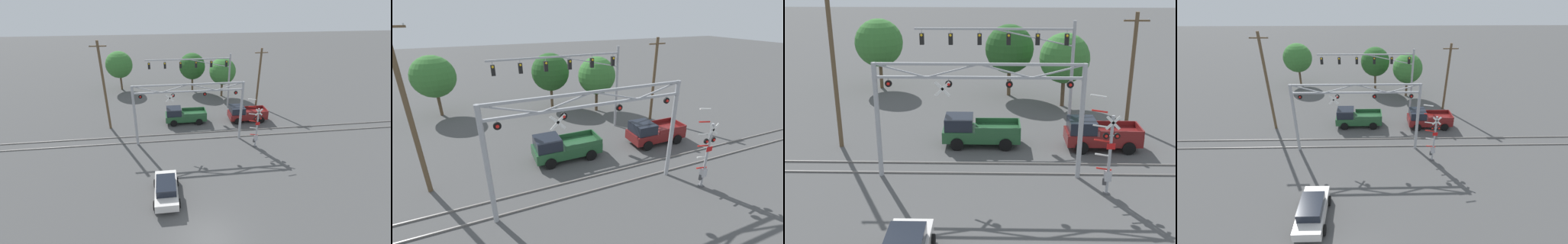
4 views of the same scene
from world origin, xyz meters
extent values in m
cube|color=gray|center=(0.00, 13.48, 0.05)|extent=(80.00, 0.08, 0.10)
cube|color=gray|center=(0.00, 14.91, 0.05)|extent=(80.00, 0.08, 0.10)
cylinder|color=#9EA0A5|center=(-5.65, 13.19, 3.33)|extent=(0.27, 0.27, 6.66)
cylinder|color=#9EA0A5|center=(5.65, 13.19, 3.33)|extent=(0.27, 0.27, 6.66)
cube|color=#9EA0A5|center=(0.00, 13.19, 5.86)|extent=(11.56, 0.14, 0.14)
cube|color=#9EA0A5|center=(0.00, 13.19, 6.59)|extent=(11.56, 0.14, 0.14)
cube|color=#9EA0A5|center=(-4.23, 13.19, 6.22)|extent=(2.84, 0.08, 0.81)
cube|color=#9EA0A5|center=(-1.41, 13.19, 6.22)|extent=(2.84, 0.08, 0.81)
cube|color=#9EA0A5|center=(1.41, 13.19, 6.22)|extent=(2.84, 0.08, 0.81)
cube|color=#9EA0A5|center=(4.23, 13.19, 6.22)|extent=(2.84, 0.08, 0.81)
cylinder|color=black|center=(-4.91, 13.19, 5.50)|extent=(0.38, 0.10, 0.38)
sphere|color=red|center=(-4.91, 13.12, 5.50)|extent=(0.18, 0.18, 0.18)
cylinder|color=#9EA0A5|center=(-4.91, 13.19, 5.74)|extent=(0.04, 0.04, 0.10)
cylinder|color=black|center=(-1.64, 13.19, 5.50)|extent=(0.38, 0.10, 0.38)
sphere|color=red|center=(-1.64, 13.12, 5.50)|extent=(0.18, 0.18, 0.18)
cylinder|color=#9EA0A5|center=(-1.64, 13.19, 5.74)|extent=(0.04, 0.04, 0.10)
cylinder|color=black|center=(1.64, 13.19, 5.50)|extent=(0.38, 0.10, 0.38)
sphere|color=red|center=(1.64, 13.12, 5.50)|extent=(0.18, 0.18, 0.18)
cylinder|color=#9EA0A5|center=(1.64, 13.19, 5.74)|extent=(0.04, 0.04, 0.10)
cylinder|color=black|center=(4.91, 13.19, 5.50)|extent=(0.38, 0.10, 0.38)
sphere|color=red|center=(4.91, 13.12, 5.50)|extent=(0.18, 0.18, 0.18)
cylinder|color=#9EA0A5|center=(4.91, 13.19, 5.74)|extent=(0.04, 0.04, 0.10)
cube|color=white|center=(-1.98, 13.09, 5.24)|extent=(0.88, 0.03, 0.88)
cube|color=white|center=(-1.98, 13.09, 5.24)|extent=(0.88, 0.03, 0.88)
cylinder|color=black|center=(-1.98, 13.07, 5.24)|extent=(0.04, 0.04, 0.02)
cylinder|color=#9EA0A5|center=(6.86, 11.22, 2.21)|extent=(0.16, 0.16, 4.42)
cylinder|color=#59595B|center=(6.86, 11.22, 0.05)|extent=(0.35, 0.35, 0.10)
cube|color=white|center=(6.86, 11.11, 4.07)|extent=(0.78, 0.03, 0.78)
cube|color=white|center=(6.86, 11.11, 4.07)|extent=(0.78, 0.03, 0.78)
cylinder|color=black|center=(6.86, 11.09, 4.07)|extent=(0.04, 0.04, 0.02)
cylinder|color=black|center=(6.58, 11.22, 3.32)|extent=(0.32, 0.09, 0.32)
sphere|color=red|center=(6.58, 11.16, 3.32)|extent=(0.16, 0.16, 0.16)
cylinder|color=black|center=(7.14, 11.22, 3.32)|extent=(0.32, 0.09, 0.32)
sphere|color=red|center=(7.14, 11.16, 3.32)|extent=(0.16, 0.16, 0.16)
cube|color=#9EA0A5|center=(6.86, 11.22, 3.32)|extent=(0.64, 0.06, 0.06)
cube|color=red|center=(6.86, 11.12, 2.77)|extent=(0.44, 0.02, 0.32)
cube|color=#B2B2B7|center=(6.86, 11.22, 1.05)|extent=(0.36, 0.28, 0.56)
cylinder|color=red|center=(6.62, 11.22, 1.45)|extent=(0.81, 0.09, 0.21)
cylinder|color=white|center=(6.50, 11.22, 2.25)|extent=(0.81, 0.09, 0.21)
cylinder|color=red|center=(6.39, 11.22, 3.05)|extent=(0.81, 0.09, 0.21)
cylinder|color=white|center=(6.27, 11.22, 3.85)|extent=(0.81, 0.09, 0.21)
cylinder|color=red|center=(6.15, 11.22, 4.65)|extent=(0.81, 0.09, 0.21)
cylinder|color=white|center=(6.03, 11.22, 5.45)|extent=(0.81, 0.09, 0.21)
cube|color=#3F3F42|center=(6.73, 11.22, 0.70)|extent=(0.24, 0.12, 0.36)
cylinder|color=#9EA0A5|center=(6.45, 22.11, 3.85)|extent=(0.24, 0.24, 7.69)
cube|color=#9EA0A5|center=(0.84, 22.11, 7.09)|extent=(11.22, 0.14, 0.14)
cube|color=#9EA0A5|center=(3.64, 22.11, 6.49)|extent=(5.63, 0.08, 1.28)
cylinder|color=#9EA0A5|center=(-4.28, 22.11, 6.94)|extent=(0.04, 0.04, 0.30)
cube|color=black|center=(-4.28, 22.11, 6.38)|extent=(0.30, 0.26, 0.82)
sphere|color=yellow|center=(-4.28, 21.94, 6.66)|extent=(0.18, 0.18, 0.18)
cylinder|color=#9EA0A5|center=(-2.23, 22.11, 6.94)|extent=(0.04, 0.04, 0.30)
cube|color=black|center=(-2.23, 22.11, 6.38)|extent=(0.30, 0.26, 0.82)
sphere|color=yellow|center=(-2.23, 21.94, 6.66)|extent=(0.18, 0.18, 0.18)
cylinder|color=#9EA0A5|center=(-0.19, 22.11, 6.94)|extent=(0.04, 0.04, 0.30)
cube|color=black|center=(-0.19, 22.11, 6.38)|extent=(0.30, 0.26, 0.82)
sphere|color=yellow|center=(-0.19, 21.94, 6.66)|extent=(0.18, 0.18, 0.18)
cylinder|color=#9EA0A5|center=(1.86, 22.11, 6.94)|extent=(0.04, 0.04, 0.30)
cube|color=black|center=(1.86, 22.11, 6.38)|extent=(0.30, 0.26, 0.82)
sphere|color=yellow|center=(1.86, 21.94, 6.66)|extent=(0.18, 0.18, 0.18)
cylinder|color=#9EA0A5|center=(3.90, 22.11, 6.94)|extent=(0.04, 0.04, 0.30)
cube|color=black|center=(3.90, 22.11, 6.38)|extent=(0.30, 0.26, 0.82)
sphere|color=yellow|center=(3.90, 21.94, 6.66)|extent=(0.18, 0.18, 0.18)
cylinder|color=#9EA0A5|center=(5.95, 22.11, 6.94)|extent=(0.04, 0.04, 0.30)
cube|color=black|center=(5.95, 22.11, 6.38)|extent=(0.30, 0.26, 0.82)
sphere|color=yellow|center=(5.95, 21.94, 6.66)|extent=(0.18, 0.18, 0.18)
cube|color=#23512D|center=(0.04, 18.04, 0.80)|extent=(5.09, 2.07, 0.77)
cube|color=black|center=(-1.44, 18.04, 1.59)|extent=(1.82, 1.90, 0.81)
cube|color=#23512D|center=(1.05, 17.04, 1.37)|extent=(2.87, 0.08, 0.36)
cube|color=#23512D|center=(1.05, 19.03, 1.37)|extent=(2.87, 0.08, 0.36)
cube|color=#23512D|center=(2.54, 18.04, 1.37)|extent=(0.10, 1.99, 0.36)
cylinder|color=black|center=(-1.54, 16.99, 0.42)|extent=(0.84, 0.24, 0.84)
cylinder|color=black|center=(-1.54, 19.09, 0.42)|extent=(0.84, 0.24, 0.84)
cylinder|color=black|center=(1.62, 16.99, 0.42)|extent=(0.84, 0.24, 0.84)
cylinder|color=black|center=(1.62, 19.09, 0.42)|extent=(0.84, 0.24, 0.84)
cube|color=maroon|center=(7.95, 17.61, 0.80)|extent=(4.81, 2.07, 0.77)
cube|color=black|center=(6.55, 17.61, 1.59)|extent=(1.72, 1.90, 0.81)
cube|color=maroon|center=(8.91, 16.61, 1.37)|extent=(2.69, 0.08, 0.36)
cube|color=maroon|center=(8.91, 18.60, 1.37)|extent=(2.69, 0.08, 0.36)
cube|color=maroon|center=(10.30, 17.61, 1.37)|extent=(0.10, 1.99, 0.36)
cylinder|color=black|center=(6.46, 16.56, 0.42)|extent=(0.84, 0.24, 0.84)
cylinder|color=black|center=(6.46, 18.65, 0.42)|extent=(0.84, 0.24, 0.84)
cylinder|color=black|center=(9.44, 16.56, 0.42)|extent=(0.84, 0.24, 0.84)
cylinder|color=black|center=(9.44, 18.65, 0.42)|extent=(0.84, 0.24, 0.84)
cube|color=silver|center=(-2.76, 4.59, 0.68)|extent=(1.79, 4.28, 0.64)
cube|color=black|center=(-2.76, 4.42, 1.30)|extent=(1.52, 2.22, 0.59)
cylinder|color=black|center=(-3.67, 5.88, 0.36)|extent=(0.24, 0.71, 0.71)
cylinder|color=black|center=(-1.85, 5.88, 0.36)|extent=(0.24, 0.71, 0.71)
cylinder|color=black|center=(-3.67, 3.31, 0.36)|extent=(0.24, 0.71, 0.71)
cylinder|color=black|center=(-1.85, 3.31, 0.36)|extent=(0.24, 0.71, 0.71)
cylinder|color=brown|center=(-9.24, 17.53, 5.19)|extent=(0.28, 0.28, 10.39)
cube|color=brown|center=(-9.24, 17.53, 9.79)|extent=(1.80, 0.12, 0.12)
cylinder|color=silver|center=(-10.06, 17.53, 9.89)|extent=(0.08, 0.08, 0.12)
cylinder|color=silver|center=(-8.42, 17.53, 9.89)|extent=(0.08, 0.08, 0.12)
cylinder|color=brown|center=(10.74, 22.23, 4.14)|extent=(0.28, 0.28, 8.29)
cube|color=brown|center=(10.74, 22.23, 7.69)|extent=(1.80, 0.12, 0.12)
cylinder|color=silver|center=(9.92, 22.23, 7.79)|extent=(0.08, 0.08, 0.12)
cylinder|color=silver|center=(11.56, 22.23, 7.79)|extent=(0.08, 0.08, 0.12)
cylinder|color=brown|center=(2.22, 29.89, 1.35)|extent=(0.32, 0.32, 2.71)
sphere|color=#265623|center=(2.22, 29.89, 4.19)|extent=(4.24, 4.24, 4.24)
cylinder|color=brown|center=(6.58, 26.81, 1.31)|extent=(0.32, 0.32, 2.62)
sphere|color=#387533|center=(6.58, 26.81, 4.05)|extent=(4.09, 4.09, 4.09)
cylinder|color=brown|center=(-9.65, 32.04, 1.38)|extent=(0.32, 0.32, 2.76)
sphere|color=#387533|center=(-9.65, 32.04, 4.29)|extent=(4.37, 4.37, 4.37)
camera|label=1|loc=(-2.49, -11.87, 14.77)|focal=24.00mm
camera|label=2|loc=(-5.39, 1.19, 10.43)|focal=24.00mm
camera|label=3|loc=(0.66, -12.34, 12.37)|focal=45.00mm
camera|label=4|loc=(1.02, -8.25, 14.24)|focal=24.00mm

